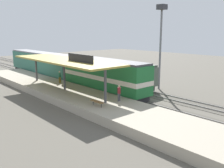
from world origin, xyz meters
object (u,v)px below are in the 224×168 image
(freight_car, at_px, (120,74))
(person_walking, at_px, (60,76))
(person_waiting, at_px, (119,92))
(light_mast, at_px, (161,29))
(locomotive, at_px, (104,76))
(passenger_carriage_single, at_px, (41,64))
(platform_bench, at_px, (97,102))

(freight_car, height_order, person_walking, freight_car)
(person_waiting, bearing_deg, light_mast, 16.69)
(person_waiting, bearing_deg, freight_car, 46.04)
(light_mast, bearing_deg, person_walking, 139.03)
(freight_car, bearing_deg, locomotive, -159.48)
(locomotive, bearing_deg, person_waiting, -116.59)
(freight_car, xyz_separation_m, person_walking, (-7.54, 4.56, -0.12))
(locomotive, height_order, light_mast, light_mast)
(passenger_carriage_single, xyz_separation_m, light_mast, (7.80, -21.05, 6.08))
(platform_bench, height_order, freight_car, freight_car)
(light_mast, relative_size, person_walking, 6.84)
(platform_bench, bearing_deg, locomotive, 45.93)
(freight_car, bearing_deg, person_walking, 148.85)
(locomotive, height_order, passenger_carriage_single, locomotive)
(passenger_carriage_single, height_order, person_waiting, passenger_carriage_single)
(platform_bench, bearing_deg, freight_car, 36.76)
(passenger_carriage_single, distance_m, freight_car, 16.92)
(platform_bench, distance_m, light_mast, 15.82)
(locomotive, xyz_separation_m, person_walking, (-2.94, 6.28, -0.56))
(light_mast, height_order, person_waiting, light_mast)
(freight_car, xyz_separation_m, light_mast, (3.20, -4.77, 6.43))
(passenger_carriage_single, distance_m, person_waiting, 24.55)
(locomotive, distance_m, light_mast, 10.29)
(platform_bench, relative_size, person_waiting, 0.99)
(passenger_carriage_single, bearing_deg, person_waiting, -97.43)
(light_mast, bearing_deg, locomotive, 158.65)
(person_waiting, bearing_deg, locomotive, 63.41)
(locomotive, xyz_separation_m, freight_car, (4.60, 1.72, -0.44))
(locomotive, distance_m, person_waiting, 7.11)
(passenger_carriage_single, distance_m, person_walking, 12.09)
(light_mast, bearing_deg, passenger_carriage_single, 110.33)
(passenger_carriage_single, height_order, person_walking, passenger_carriage_single)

